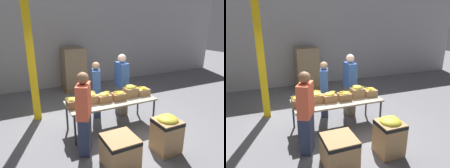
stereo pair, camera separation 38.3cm
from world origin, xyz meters
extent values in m
plane|color=slate|center=(0.00, 0.00, 0.00)|extent=(30.00, 30.00, 0.00)
cube|color=#A8A8AD|center=(0.00, 4.07, 2.00)|extent=(16.00, 0.08, 4.00)
cube|color=#9E937F|center=(0.00, 0.00, 0.75)|extent=(2.21, 0.88, 0.04)
cylinder|color=#38383D|center=(-1.05, -0.38, 0.36)|extent=(0.05, 0.05, 0.73)
cylinder|color=#38383D|center=(1.05, -0.38, 0.36)|extent=(0.05, 0.05, 0.73)
cylinder|color=#38383D|center=(-1.05, 0.38, 0.36)|extent=(0.05, 0.05, 0.73)
cylinder|color=#38383D|center=(1.05, 0.38, 0.36)|extent=(0.05, 0.05, 0.73)
cube|color=olive|center=(-0.95, -0.02, 0.86)|extent=(0.32, 0.30, 0.18)
ellipsoid|color=gold|center=(-0.95, -0.02, 0.95)|extent=(0.28, 0.24, 0.08)
ellipsoid|color=gold|center=(-1.04, 0.05, 0.98)|extent=(0.20, 0.08, 0.05)
ellipsoid|color=gold|center=(-0.98, -0.09, 0.97)|extent=(0.19, 0.09, 0.05)
cube|color=#A37A4C|center=(-0.54, 0.06, 0.87)|extent=(0.32, 0.32, 0.20)
ellipsoid|color=yellow|center=(-0.54, 0.06, 0.98)|extent=(0.26, 0.28, 0.11)
ellipsoid|color=yellow|center=(-0.61, 0.02, 1.02)|extent=(0.17, 0.14, 0.04)
ellipsoid|color=yellow|center=(-0.51, 0.12, 1.02)|extent=(0.14, 0.16, 0.05)
ellipsoid|color=yellow|center=(-0.45, 0.13, 1.02)|extent=(0.16, 0.17, 0.04)
cube|color=#A37A4C|center=(-0.20, -0.02, 0.86)|extent=(0.32, 0.26, 0.18)
ellipsoid|color=yellow|center=(-0.20, -0.02, 0.95)|extent=(0.26, 0.23, 0.10)
ellipsoid|color=yellow|center=(-0.12, -0.06, 0.99)|extent=(0.16, 0.14, 0.04)
ellipsoid|color=yellow|center=(-0.15, -0.07, 0.99)|extent=(0.06, 0.20, 0.04)
ellipsoid|color=yellow|center=(-0.12, 0.01, 0.99)|extent=(0.19, 0.05, 0.05)
ellipsoid|color=yellow|center=(-0.17, -0.10, 0.98)|extent=(0.16, 0.14, 0.04)
cube|color=olive|center=(0.17, -0.07, 0.86)|extent=(0.32, 0.27, 0.18)
ellipsoid|color=gold|center=(0.17, -0.07, 0.95)|extent=(0.28, 0.21, 0.07)
ellipsoid|color=gold|center=(0.14, -0.10, 0.98)|extent=(0.16, 0.10, 0.04)
ellipsoid|color=gold|center=(0.10, -0.04, 0.97)|extent=(0.20, 0.12, 0.04)
ellipsoid|color=gold|center=(0.12, -0.06, 0.99)|extent=(0.19, 0.06, 0.05)
cube|color=tan|center=(0.57, 0.02, 0.89)|extent=(0.32, 0.28, 0.24)
ellipsoid|color=gold|center=(0.57, 0.02, 1.01)|extent=(0.27, 0.24, 0.13)
ellipsoid|color=gold|center=(0.53, 0.01, 1.04)|extent=(0.15, 0.09, 0.04)
ellipsoid|color=gold|center=(0.53, 0.05, 1.06)|extent=(0.19, 0.08, 0.05)
ellipsoid|color=gold|center=(0.56, 0.07, 1.06)|extent=(0.20, 0.09, 0.04)
ellipsoid|color=gold|center=(0.63, -0.02, 1.04)|extent=(0.21, 0.15, 0.05)
cube|color=tan|center=(0.91, -0.01, 0.85)|extent=(0.32, 0.30, 0.17)
ellipsoid|color=gold|center=(0.91, -0.01, 0.94)|extent=(0.27, 0.27, 0.06)
ellipsoid|color=gold|center=(0.89, -0.08, 0.96)|extent=(0.17, 0.19, 0.05)
ellipsoid|color=gold|center=(0.92, -0.07, 0.97)|extent=(0.12, 0.16, 0.05)
ellipsoid|color=gold|center=(0.86, -0.04, 0.98)|extent=(0.13, 0.20, 0.04)
cube|color=#2D3856|center=(-0.09, 0.79, 0.38)|extent=(0.30, 0.41, 0.76)
cube|color=#2D5199|center=(-0.09, 0.79, 1.07)|extent=(0.34, 0.47, 0.63)
sphere|color=tan|center=(-0.09, 0.79, 1.49)|extent=(0.21, 0.21, 0.21)
cube|color=#2D3856|center=(-0.92, -0.71, 0.41)|extent=(0.37, 0.45, 0.82)
cube|color=#EA5B3D|center=(-0.92, -0.71, 1.16)|extent=(0.42, 0.52, 0.68)
sphere|color=#896042|center=(-0.92, -0.71, 1.62)|extent=(0.23, 0.23, 0.23)
cube|color=#6B604C|center=(0.63, 0.63, 0.42)|extent=(0.23, 0.41, 0.85)
cube|color=#2D5199|center=(0.63, 0.63, 1.20)|extent=(0.25, 0.49, 0.70)
sphere|color=beige|center=(0.63, 0.63, 1.67)|extent=(0.24, 0.24, 0.24)
cube|color=tan|center=(-0.47, -1.38, 0.31)|extent=(0.60, 0.60, 0.61)
cube|color=black|center=(-0.47, -1.38, 0.56)|extent=(0.61, 0.61, 0.07)
cube|color=tan|center=(0.63, -1.38, 0.36)|extent=(0.50, 0.50, 0.72)
cube|color=black|center=(0.63, -1.38, 0.66)|extent=(0.51, 0.51, 0.07)
ellipsoid|color=gold|center=(0.63, -1.38, 0.73)|extent=(0.43, 0.43, 0.18)
cube|color=yellow|center=(-1.67, 1.35, 2.00)|extent=(0.19, 0.19, 4.00)
cube|color=olive|center=(-0.01, 3.48, 0.07)|extent=(0.93, 0.93, 0.13)
cube|color=#897556|center=(-0.01, 3.48, 0.90)|extent=(0.86, 0.86, 1.54)
camera|label=1|loc=(-1.97, -4.20, 2.63)|focal=32.00mm
camera|label=2|loc=(-1.62, -4.35, 2.63)|focal=32.00mm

